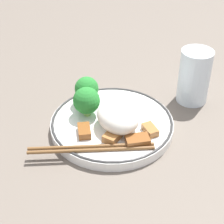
{
  "coord_description": "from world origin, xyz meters",
  "views": [
    {
      "loc": [
        0.46,
        -0.25,
        0.42
      ],
      "look_at": [
        0.0,
        0.0,
        0.04
      ],
      "focal_mm": 60.0,
      "sensor_mm": 36.0,
      "label": 1
    }
  ],
  "objects_px": {
    "broccoli_back_center": "(87,101)",
    "chopsticks": "(91,148)",
    "broccoli_back_left": "(87,89)",
    "drinking_glass": "(194,76)",
    "plate": "(112,124)"
  },
  "relations": [
    {
      "from": "broccoli_back_left",
      "to": "chopsticks",
      "type": "bearing_deg",
      "value": -22.87
    },
    {
      "from": "chopsticks",
      "to": "drinking_glass",
      "type": "distance_m",
      "value": 0.26
    },
    {
      "from": "plate",
      "to": "broccoli_back_center",
      "type": "relative_size",
      "value": 3.95
    },
    {
      "from": "broccoli_back_left",
      "to": "chopsticks",
      "type": "height_order",
      "value": "broccoli_back_left"
    },
    {
      "from": "broccoli_back_center",
      "to": "chopsticks",
      "type": "xyz_separation_m",
      "value": [
        0.09,
        -0.04,
        -0.03
      ]
    },
    {
      "from": "broccoli_back_left",
      "to": "drinking_glass",
      "type": "distance_m",
      "value": 0.21
    },
    {
      "from": "broccoli_back_left",
      "to": "broccoli_back_center",
      "type": "relative_size",
      "value": 1.0
    },
    {
      "from": "broccoli_back_center",
      "to": "broccoli_back_left",
      "type": "bearing_deg",
      "value": 153.97
    },
    {
      "from": "plate",
      "to": "broccoli_back_left",
      "type": "distance_m",
      "value": 0.08
    },
    {
      "from": "plate",
      "to": "drinking_glass",
      "type": "height_order",
      "value": "drinking_glass"
    },
    {
      "from": "broccoli_back_left",
      "to": "drinking_glass",
      "type": "relative_size",
      "value": 0.52
    },
    {
      "from": "plate",
      "to": "broccoli_back_center",
      "type": "xyz_separation_m",
      "value": [
        -0.04,
        -0.03,
        0.04
      ]
    },
    {
      "from": "broccoli_back_center",
      "to": "chopsticks",
      "type": "height_order",
      "value": "broccoli_back_center"
    },
    {
      "from": "broccoli_back_center",
      "to": "plate",
      "type": "bearing_deg",
      "value": 37.77
    },
    {
      "from": "broccoli_back_left",
      "to": "chopsticks",
      "type": "xyz_separation_m",
      "value": [
        0.12,
        -0.05,
        -0.03
      ]
    }
  ]
}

